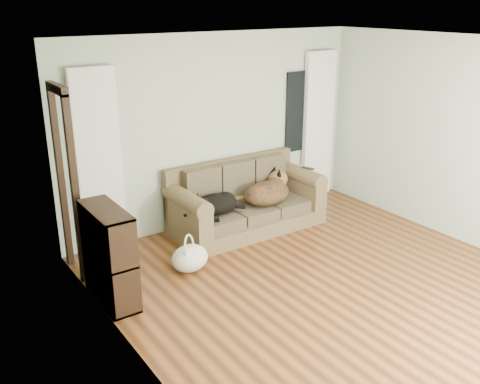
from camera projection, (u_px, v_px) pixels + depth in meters
floor at (339, 292)px, 5.80m from camera, size 5.00×5.00×0.00m
ceiling at (357, 44)px, 4.91m from camera, size 5.00×5.00×0.00m
wall_back at (216, 130)px, 7.30m from camera, size 4.50×0.04×2.60m
wall_left at (139, 229)px, 4.17m from camera, size 0.04×5.00×2.60m
wall_right at (480, 145)px, 6.54m from camera, size 0.04×5.00×2.60m
curtain_left at (99, 162)px, 6.39m from camera, size 0.55×0.08×2.25m
curtain_right at (318, 126)px, 8.24m from camera, size 0.55×0.08×2.25m
window_pane at (299, 112)px, 8.01m from camera, size 0.50×0.03×1.20m
door_casing at (68, 186)px, 5.87m from camera, size 0.07×0.60×2.10m
sofa at (247, 197)px, 7.26m from camera, size 2.06×0.89×0.84m
dog_black_lab at (213, 205)px, 6.92m from camera, size 0.68×0.52×0.26m
dog_shepherd at (268, 192)px, 7.33m from camera, size 0.81×0.62×0.33m
tv_remote at (308, 168)px, 7.58m from camera, size 0.10×0.17×0.02m
tote_bag at (190, 258)px, 6.19m from camera, size 0.54×0.49×0.32m
bookshelf at (109, 257)px, 5.48m from camera, size 0.32×0.83×1.03m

